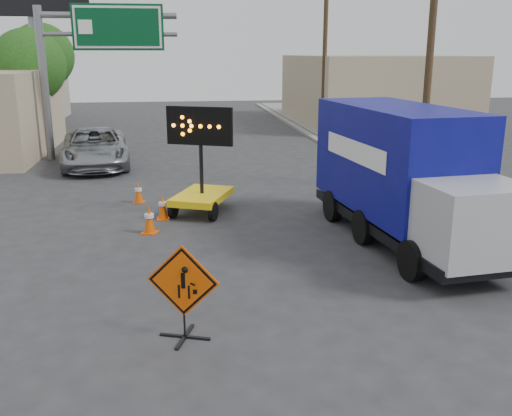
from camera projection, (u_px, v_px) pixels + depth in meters
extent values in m
plane|color=#2D2D30|center=(228.00, 332.00, 10.19)|extent=(100.00, 100.00, 0.00)
cube|color=gray|center=(356.00, 163.00, 25.48)|extent=(0.40, 60.00, 0.12)
cube|color=gray|center=(405.00, 161.00, 25.80)|extent=(4.00, 60.00, 0.15)
cube|color=tan|center=(371.00, 89.00, 40.01)|extent=(10.00, 14.00, 4.60)
cylinder|color=slate|center=(44.00, 85.00, 25.57)|extent=(0.36, 0.36, 6.80)
cylinder|color=slate|center=(108.00, 15.00, 25.19)|extent=(6.00, 0.28, 0.28)
cylinder|color=slate|center=(109.00, 34.00, 25.40)|extent=(6.00, 0.20, 0.20)
cube|color=#05401E|center=(118.00, 27.00, 25.26)|extent=(4.00, 0.10, 2.00)
cube|color=silver|center=(118.00, 27.00, 25.20)|extent=(3.80, 0.01, 1.80)
cylinder|color=slate|center=(36.00, 58.00, 32.64)|extent=(0.44, 0.44, 9.00)
cylinder|color=#49341F|center=(429.00, 62.00, 19.65)|extent=(0.26, 0.26, 9.00)
cylinder|color=#49341F|center=(325.00, 58.00, 33.01)|extent=(0.26, 0.26, 9.00)
cylinder|color=#49341F|center=(34.00, 116.00, 29.65)|extent=(0.28, 0.28, 3.25)
sphere|color=#1C4714|center=(29.00, 65.00, 28.98)|extent=(3.71, 3.71, 3.71)
cylinder|color=#49341F|center=(46.00, 100.00, 37.10)|extent=(0.28, 0.28, 3.58)
sphere|color=#1C4714|center=(42.00, 56.00, 36.36)|extent=(4.10, 4.10, 4.10)
cube|color=black|center=(185.00, 337.00, 9.97)|extent=(0.88, 0.36, 0.04)
cube|color=black|center=(185.00, 337.00, 9.97)|extent=(0.36, 0.88, 0.04)
cylinder|color=black|center=(184.00, 319.00, 9.88)|extent=(0.04, 0.04, 0.71)
cube|color=#E74F04|center=(183.00, 281.00, 9.70)|extent=(1.23, 0.46, 1.29)
cube|color=black|center=(183.00, 281.00, 9.70)|extent=(1.14, 0.41, 1.21)
cube|color=yellow|center=(202.00, 196.00, 17.66)|extent=(2.17, 2.66, 0.21)
cylinder|color=black|center=(201.00, 154.00, 17.31)|extent=(0.11, 0.11, 2.53)
cube|color=black|center=(200.00, 126.00, 17.08)|extent=(1.95, 0.92, 1.15)
imported|color=#9EA0A5|center=(95.00, 148.00, 24.73)|extent=(3.43, 6.22, 1.65)
cube|color=black|center=(403.00, 223.00, 14.81)|extent=(2.89, 7.44, 0.27)
cube|color=#080D60|center=(397.00, 158.00, 15.08)|extent=(2.82, 5.82, 2.72)
cube|color=#9EA0A5|center=(461.00, 223.00, 11.81)|extent=(2.24, 1.83, 1.63)
cube|color=#E74F04|center=(184.00, 274.00, 12.80)|extent=(0.39, 0.39, 0.03)
cone|color=#E74F04|center=(183.00, 260.00, 12.71)|extent=(0.26, 0.26, 0.64)
cylinder|color=silver|center=(183.00, 257.00, 12.69)|extent=(0.21, 0.21, 0.09)
cube|color=#E74F04|center=(150.00, 232.00, 15.75)|extent=(0.53, 0.53, 0.03)
cone|color=#E74F04|center=(149.00, 219.00, 15.65)|extent=(0.31, 0.31, 0.75)
cylinder|color=silver|center=(149.00, 216.00, 15.62)|extent=(0.26, 0.26, 0.11)
cube|color=#E74F04|center=(163.00, 219.00, 17.07)|extent=(0.38, 0.38, 0.03)
cone|color=#E74F04|center=(163.00, 206.00, 16.97)|extent=(0.30, 0.30, 0.72)
cylinder|color=silver|center=(163.00, 204.00, 16.95)|extent=(0.24, 0.24, 0.11)
cube|color=#E74F04|center=(139.00, 202.00, 18.94)|extent=(0.44, 0.44, 0.03)
cone|color=#E74F04|center=(138.00, 192.00, 18.85)|extent=(0.28, 0.28, 0.67)
cylinder|color=silver|center=(138.00, 190.00, 18.83)|extent=(0.23, 0.23, 0.10)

